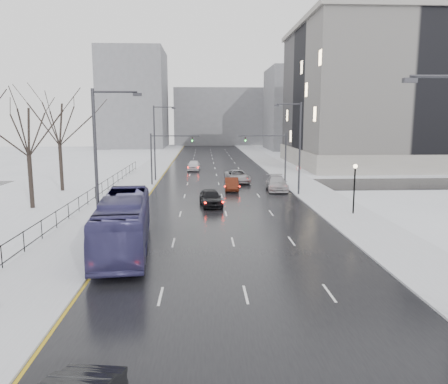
{
  "coord_description": "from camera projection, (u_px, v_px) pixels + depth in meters",
  "views": [
    {
      "loc": [
        -1.95,
        -6.44,
        8.21
      ],
      "look_at": [
        -0.32,
        27.75,
        2.5
      ],
      "focal_mm": 35.0,
      "sensor_mm": 36.0,
      "label": 1
    }
  ],
  "objects": [
    {
      "name": "bus",
      "position": [
        124.0,
        223.0,
        27.51
      ],
      "size": [
        4.04,
        12.5,
        3.42
      ],
      "primitive_type": "imported",
      "rotation": [
        0.0,
        0.0,
        0.1
      ],
      "color": "navy",
      "rests_on": "road"
    },
    {
      "name": "mast_signal_right",
      "position": [
        277.0,
        152.0,
        54.74
      ],
      "size": [
        6.1,
        0.33,
        6.5
      ],
      "color": "#2D2D33",
      "rests_on": "ground"
    },
    {
      "name": "tree_park_d",
      "position": [
        33.0,
        209.0,
        40.45
      ],
      "size": [
        8.75,
        8.75,
        12.5
      ],
      "primitive_type": null,
      "color": "black",
      "rests_on": "ground"
    },
    {
      "name": "lamppost_r_mid",
      "position": [
        355.0,
        182.0,
        37.37
      ],
      "size": [
        0.36,
        0.36,
        4.28
      ],
      "color": "black",
      "rests_on": "sidewalk_right"
    },
    {
      "name": "sidewalk_right",
      "position": [
        284.0,
        173.0,
        67.38
      ],
      "size": [
        5.0,
        150.0,
        0.16
      ],
      "primitive_type": "cube",
      "color": "silver",
      "rests_on": "ground"
    },
    {
      "name": "sedan_center_near",
      "position": [
        211.0,
        198.0,
        41.59
      ],
      "size": [
        2.44,
        4.89,
        1.6
      ],
      "primitive_type": "imported",
      "rotation": [
        0.0,
        0.0,
        0.12
      ],
      "color": "black",
      "rests_on": "road"
    },
    {
      "name": "bldg_far_left",
      "position": [
        134.0,
        99.0,
        127.61
      ],
      "size": [
        18.0,
        22.0,
        28.0
      ],
      "primitive_type": "cube",
      "color": "slate",
      "rests_on": "ground"
    },
    {
      "name": "iron_fence",
      "position": [
        72.0,
        207.0,
        36.59
      ],
      "size": [
        0.06,
        70.0,
        1.3
      ],
      "color": "black",
      "rests_on": "sidewalk_left"
    },
    {
      "name": "sedan_right_far",
      "position": [
        277.0,
        183.0,
        50.69
      ],
      "size": [
        2.59,
        5.78,
        1.65
      ],
      "primitive_type": "imported",
      "rotation": [
        0.0,
        0.0,
        -0.05
      ],
      "color": "#A7A5AA",
      "rests_on": "road"
    },
    {
      "name": "mast_signal_left",
      "position": [
        160.0,
        153.0,
        54.06
      ],
      "size": [
        6.1,
        0.33,
        6.5
      ],
      "color": "#2D2D33",
      "rests_on": "ground"
    },
    {
      "name": "sidewalk_left",
      "position": [
        147.0,
        173.0,
        66.4
      ],
      "size": [
        5.0,
        150.0,
        0.16
      ],
      "primitive_type": "cube",
      "color": "silver",
      "rests_on": "ground"
    },
    {
      "name": "tree_park_e",
      "position": [
        63.0,
        191.0,
        50.28
      ],
      "size": [
        9.45,
        9.45,
        13.5
      ],
      "primitive_type": null,
      "color": "black",
      "rests_on": "ground"
    },
    {
      "name": "cross_road",
      "position": [
        219.0,
        185.0,
        55.07
      ],
      "size": [
        130.0,
        10.0,
        0.04
      ],
      "primitive_type": "cube",
      "color": "black",
      "rests_on": "ground"
    },
    {
      "name": "bldg_far_right",
      "position": [
        311.0,
        109.0,
        120.59
      ],
      "size": [
        24.0,
        20.0,
        22.0
      ],
      "primitive_type": "cube",
      "color": "slate",
      "rests_on": "ground"
    },
    {
      "name": "streetlight_l_far",
      "position": [
        156.0,
        139.0,
        57.71
      ],
      "size": [
        2.95,
        0.25,
        10.0
      ],
      "color": "#2D2D33",
      "rests_on": "ground"
    },
    {
      "name": "sedan_right_near",
      "position": [
        232.0,
        184.0,
        50.81
      ],
      "size": [
        1.69,
        4.49,
        1.46
      ],
      "primitive_type": "imported",
      "rotation": [
        0.0,
        0.0,
        -0.03
      ],
      "color": "#48180C",
      "rests_on": "road"
    },
    {
      "name": "no_uturn_sign",
      "position": [
        298.0,
        170.0,
        51.19
      ],
      "size": [
        0.6,
        0.06,
        2.7
      ],
      "color": "#2D2D33",
      "rests_on": "sidewalk_right"
    },
    {
      "name": "sedan_center_far",
      "position": [
        194.0,
        165.0,
        70.62
      ],
      "size": [
        2.18,
        4.96,
        1.66
      ],
      "primitive_type": "imported",
      "rotation": [
        0.0,
        0.0,
        -0.05
      ],
      "color": "silver",
      "rests_on": "road"
    },
    {
      "name": "park_strip",
      "position": [
        84.0,
        174.0,
        65.96
      ],
      "size": [
        14.0,
        150.0,
        0.12
      ],
      "primitive_type": "cube",
      "color": "white",
      "rests_on": "ground"
    },
    {
      "name": "sedan_right_cross",
      "position": [
        237.0,
        176.0,
        57.15
      ],
      "size": [
        3.41,
        6.12,
        1.62
      ],
      "primitive_type": "imported",
      "rotation": [
        0.0,
        0.0,
        0.13
      ],
      "color": "gray",
      "rests_on": "road"
    },
    {
      "name": "streetlight_r_mid",
      "position": [
        298.0,
        144.0,
        46.65
      ],
      "size": [
        2.95,
        0.25,
        10.0
      ],
      "color": "#2D2D33",
      "rests_on": "ground"
    },
    {
      "name": "civic_building",
      "position": [
        408.0,
        102.0,
        78.52
      ],
      "size": [
        41.0,
        31.0,
        24.8
      ],
      "color": "gray",
      "rests_on": "ground"
    },
    {
      "name": "bldg_far_center",
      "position": [
        221.0,
        117.0,
        144.43
      ],
      "size": [
        30.0,
        18.0,
        18.0
      ],
      "primitive_type": "cube",
      "color": "slate",
      "rests_on": "ground"
    },
    {
      "name": "road",
      "position": [
        216.0,
        173.0,
        66.9
      ],
      "size": [
        16.0,
        150.0,
        0.04
      ],
      "primitive_type": "cube",
      "color": "black",
      "rests_on": "ground"
    },
    {
      "name": "streetlight_l_near",
      "position": [
        100.0,
        163.0,
        26.18
      ],
      "size": [
        2.95,
        0.25,
        10.0
      ],
      "color": "#2D2D33",
      "rests_on": "ground"
    }
  ]
}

